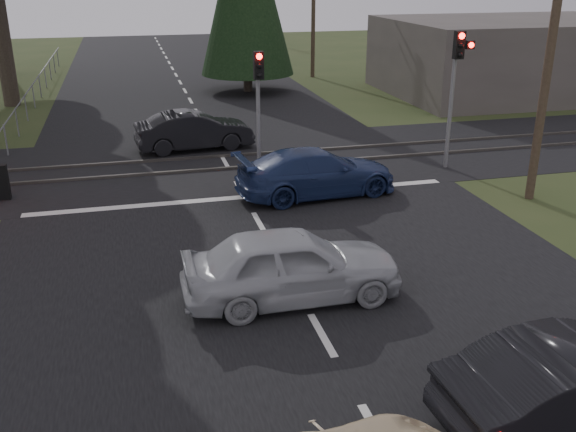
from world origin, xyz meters
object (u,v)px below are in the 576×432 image
object	(u,v)px
traffic_signal_center	(259,91)
utility_pole_mid	(314,0)
silver_car	(292,265)
traffic_signal_right	(457,73)
utility_pole_near	(552,40)
blue_sedan	(316,172)
dark_car_far	(194,131)

from	to	relation	value
traffic_signal_center	utility_pole_mid	xyz separation A→B (m)	(7.50, 19.32, 1.92)
traffic_signal_center	silver_car	xyz separation A→B (m)	(-1.20, -9.10, -2.02)
traffic_signal_right	utility_pole_near	distance (m)	3.87
traffic_signal_center	blue_sedan	distance (m)	3.68
utility_pole_near	blue_sedan	world-z (taller)	utility_pole_near
utility_pole_near	dark_car_far	distance (m)	13.05
utility_pole_mid	utility_pole_near	bearing A→B (deg)	-90.00
traffic_signal_right	utility_pole_near	xyz separation A→B (m)	(0.95, -3.47, 1.41)
blue_sedan	utility_pole_near	bearing A→B (deg)	-112.75
utility_pole_mid	silver_car	world-z (taller)	utility_pole_mid
traffic_signal_center	dark_car_far	distance (m)	4.48
utility_pole_near	dark_car_far	bearing A→B (deg)	138.79
utility_pole_near	utility_pole_mid	size ratio (longest dim) A/B	1.00
blue_sedan	dark_car_far	xyz separation A→B (m)	(-3.06, 6.29, 0.01)
traffic_signal_right	utility_pole_near	world-z (taller)	utility_pole_near
traffic_signal_right	traffic_signal_center	distance (m)	6.68
utility_pole_mid	dark_car_far	bearing A→B (deg)	-120.60
blue_sedan	dark_car_far	bearing A→B (deg)	19.97
traffic_signal_center	utility_pole_near	distance (m)	9.05
traffic_signal_right	blue_sedan	world-z (taller)	traffic_signal_right
silver_car	dark_car_far	distance (m)	12.63
utility_pole_near	dark_car_far	world-z (taller)	utility_pole_near
traffic_signal_center	utility_pole_mid	world-z (taller)	utility_pole_mid
utility_pole_near	silver_car	size ratio (longest dim) A/B	1.94
traffic_signal_center	blue_sedan	bearing A→B (deg)	-66.46
utility_pole_near	utility_pole_mid	xyz separation A→B (m)	(0.00, 24.00, 0.00)
utility_pole_mid	blue_sedan	bearing A→B (deg)	-105.88
traffic_signal_right	blue_sedan	bearing A→B (deg)	-163.50
traffic_signal_right	utility_pole_mid	bearing A→B (deg)	87.34
dark_car_far	utility_pole_mid	bearing A→B (deg)	-36.21
silver_car	blue_sedan	bearing A→B (deg)	-20.94
silver_car	dark_car_far	size ratio (longest dim) A/B	1.04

